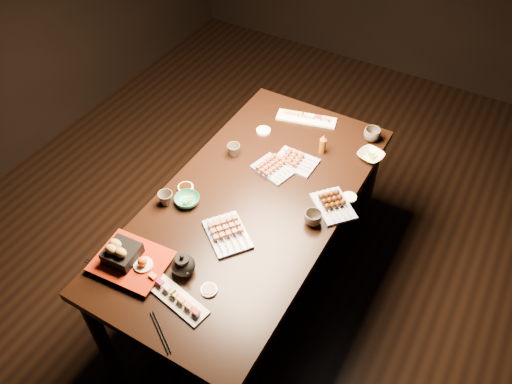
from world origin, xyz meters
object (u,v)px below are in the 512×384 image
teacup_near_left (166,198)px  edamame_bowl_green (187,200)px  edamame_bowl_cream (371,156)px  teapot (183,264)px  teacup_mid_right (313,218)px  teacup_far_left (234,150)px  teacup_far_right (372,135)px  yakitori_plate_center (273,167)px  tempura_tray (130,256)px  sushi_platter_far (307,117)px  sushi_platter_near (174,295)px  yakitori_plate_left (296,159)px  dining_table (252,245)px  condiment_bottle (323,144)px  yakitori_plate_right (227,231)px

teacup_near_left → edamame_bowl_green: bearing=31.1°
edamame_bowl_cream → teapot: 1.23m
edamame_bowl_cream → teacup_mid_right: (-0.08, -0.59, 0.02)m
edamame_bowl_green → teacup_far_left: teacup_far_left is taller
teacup_far_right → yakitori_plate_center: bearing=-126.0°
tempura_tray → yakitori_plate_center: bearing=68.5°
edamame_bowl_cream → teapot: teapot is taller
edamame_bowl_cream → teacup_near_left: (-0.78, -0.85, 0.02)m
sushi_platter_far → sushi_platter_near: bearing=77.6°
edamame_bowl_cream → sushi_platter_near: bearing=-107.9°
yakitori_plate_center → yakitori_plate_left: bearing=70.5°
dining_table → condiment_bottle: condiment_bottle is taller
edamame_bowl_cream → yakitori_plate_center: bearing=-139.8°
teacup_far_left → sushi_platter_near: bearing=-73.9°
tempura_tray → teapot: (0.23, 0.09, -0.01)m
tempura_tray → teacup_far_right: 1.52m
tempura_tray → teacup_mid_right: bearing=41.5°
yakitori_plate_left → teapot: 0.90m
dining_table → teacup_far_left: teacup_far_left is taller
dining_table → yakitori_plate_right: bearing=-70.1°
yakitori_plate_left → teacup_near_left: teacup_near_left is taller
teacup_near_left → condiment_bottle: bearing=55.4°
edamame_bowl_green → edamame_bowl_cream: bearing=48.9°
teacup_mid_right → yakitori_plate_center: bearing=146.0°
yakitori_plate_center → teacup_near_left: teacup_near_left is taller
sushi_platter_near → sushi_platter_far: sushi_platter_far is taller
tempura_tray → condiment_bottle: same height
teacup_near_left → yakitori_plate_right: bearing=-3.5°
dining_table → teapot: (-0.04, -0.53, 0.43)m
sushi_platter_far → edamame_bowl_green: 0.95m
tempura_tray → teacup_far_right: tempura_tray is taller
yakitori_plate_right → yakitori_plate_left: yakitori_plate_right is taller
sushi_platter_near → teacup_mid_right: bearing=74.9°
teacup_mid_right → teacup_far_right: 0.74m
condiment_bottle → yakitori_plate_right: bearing=-100.1°
dining_table → edamame_bowl_cream: bearing=72.2°
yakitori_plate_center → sushi_platter_near: bearing=-74.3°
yakitori_plate_left → teacup_far_right: 0.49m
teacup_far_left → teacup_near_left: bearing=-101.9°
yakitori_plate_left → tempura_tray: bearing=-107.6°
teacup_near_left → teacup_mid_right: 0.75m
yakitori_plate_right → teacup_near_left: bearing=-146.2°
teacup_far_right → condiment_bottle: condiment_bottle is taller
sushi_platter_near → yakitori_plate_center: (-0.01, 0.92, 0.01)m
teacup_near_left → teapot: 0.44m
sushi_platter_near → dining_table: bearing=101.1°
yakitori_plate_left → edamame_bowl_green: (-0.34, -0.55, -0.01)m
dining_table → teacup_mid_right: 0.53m
yakitori_plate_right → teapot: 0.28m
yakitori_plate_left → teacup_mid_right: 0.44m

